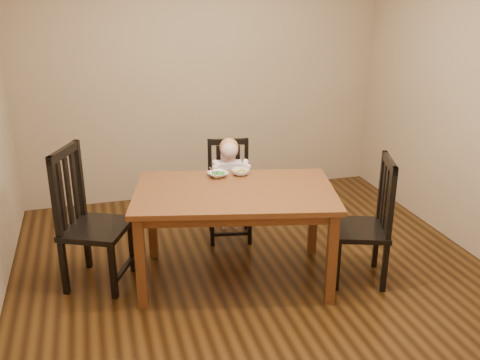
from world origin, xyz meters
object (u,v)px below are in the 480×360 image
object	(u,v)px
dining_table	(235,201)
bowl_peas	(218,174)
chair_left	(89,221)
toddler	(229,180)
bowl_veg	(241,172)
chair_child	(229,192)
chair_right	(367,223)

from	to	relation	value
dining_table	bowl_peas	xyz separation A→B (m)	(-0.06, 0.33, 0.11)
dining_table	chair_left	bearing A→B (deg)	167.21
toddler	bowl_veg	bearing A→B (deg)	99.36
dining_table	chair_left	distance (m)	1.17
toddler	bowl_veg	xyz separation A→B (m)	(-0.01, -0.41, 0.22)
chair_child	toddler	world-z (taller)	chair_child
chair_left	chair_right	bearing A→B (deg)	100.44
chair_child	bowl_veg	world-z (taller)	chair_child
dining_table	bowl_peas	bearing A→B (deg)	99.54
dining_table	bowl_peas	distance (m)	0.35
chair_child	chair_left	distance (m)	1.40
toddler	dining_table	bearing A→B (deg)	89.17
bowl_veg	chair_child	bearing A→B (deg)	87.69
chair_child	chair_right	xyz separation A→B (m)	(0.86, -1.09, 0.05)
bowl_veg	toddler	bearing A→B (deg)	88.66
dining_table	toddler	xyz separation A→B (m)	(0.15, 0.74, -0.11)
chair_left	bowl_peas	bearing A→B (deg)	118.94
dining_table	bowl_veg	distance (m)	0.37
chair_left	chair_right	xyz separation A→B (m)	(2.15, -0.56, -0.04)
dining_table	bowl_veg	bearing A→B (deg)	66.59
chair_child	bowl_veg	size ratio (longest dim) A/B	6.06
chair_child	chair_right	bearing A→B (deg)	139.00
chair_child	chair_left	bearing A→B (deg)	33.02
bowl_peas	dining_table	bearing A→B (deg)	-80.46
dining_table	chair_right	xyz separation A→B (m)	(1.02, -0.30, -0.19)
toddler	chair_child	bearing A→B (deg)	-90.00
dining_table	chair_left	size ratio (longest dim) A/B	1.53
bowl_peas	bowl_veg	distance (m)	0.20
chair_child	bowl_veg	bearing A→B (deg)	98.40
chair_left	bowl_veg	world-z (taller)	chair_left
chair_right	bowl_peas	xyz separation A→B (m)	(-1.07, 0.63, 0.30)
chair_child	toddler	size ratio (longest dim) A/B	1.78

